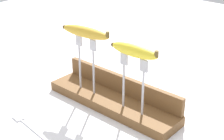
{
  "coord_description": "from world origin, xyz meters",
  "views": [
    {
      "loc": [
        0.65,
        -0.74,
        0.59
      ],
      "look_at": [
        0.0,
        0.0,
        0.13
      ],
      "focal_mm": 55.69,
      "sensor_mm": 36.0,
      "label": 1
    }
  ],
  "objects": [
    {
      "name": "fork_fallen_near",
      "position": [
        -0.12,
        -0.25,
        0.0
      ],
      "size": [
        0.18,
        0.04,
        0.01
      ],
      "color": "#B2B2B7",
      "rests_on": "ground"
    },
    {
      "name": "banana_raised_right",
      "position": [
        0.1,
        -0.02,
        0.23
      ],
      "size": [
        0.16,
        0.04,
        0.04
      ],
      "color": "yellow",
      "rests_on": "fork_stand_right"
    },
    {
      "name": "fork_stand_left",
      "position": [
        -0.1,
        -0.02,
        0.14
      ],
      "size": [
        0.09,
        0.01,
        0.19
      ],
      "color": "#B2B2B7",
      "rests_on": "wooden_board"
    },
    {
      "name": "wooden_board",
      "position": [
        0.0,
        0.0,
        0.02
      ],
      "size": [
        0.48,
        0.12,
        0.03
      ],
      "primitive_type": "cube",
      "color": "brown",
      "rests_on": "ground"
    },
    {
      "name": "board_backstop",
      "position": [
        0.0,
        0.05,
        0.06
      ],
      "size": [
        0.47,
        0.02,
        0.06
      ],
      "primitive_type": "cube",
      "color": "brown",
      "rests_on": "wooden_board"
    },
    {
      "name": "fork_stand_right",
      "position": [
        0.1,
        -0.02,
        0.14
      ],
      "size": [
        0.1,
        0.01,
        0.18
      ],
      "color": "#B2B2B7",
      "rests_on": "wooden_board"
    },
    {
      "name": "fork_fallen_far",
      "position": [
        0.04,
        0.21,
        0.0
      ],
      "size": [
        0.05,
        0.18,
        0.01
      ],
      "color": "#B2B2B7",
      "rests_on": "ground"
    },
    {
      "name": "ground_plane",
      "position": [
        0.0,
        0.0,
        0.0
      ],
      "size": [
        3.0,
        3.0,
        0.0
      ],
      "primitive_type": "plane",
      "color": "silver"
    },
    {
      "name": "banana_raised_left",
      "position": [
        -0.1,
        -0.02,
        0.24
      ],
      "size": [
        0.19,
        0.06,
        0.04
      ],
      "color": "gold",
      "rests_on": "fork_stand_left"
    }
  ]
}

